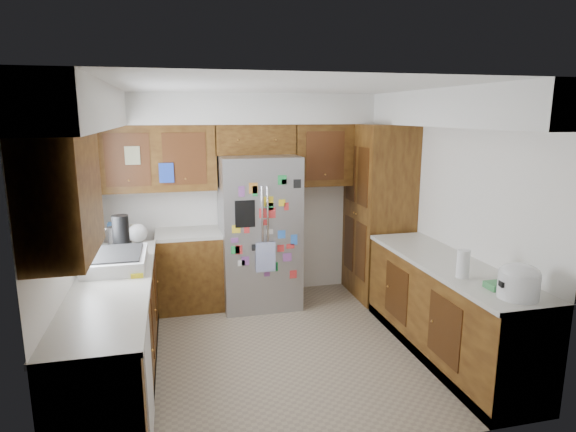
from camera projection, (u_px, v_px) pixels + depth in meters
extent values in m
plane|color=gray|center=(282.00, 348.00, 4.76)|extent=(3.60, 3.60, 0.00)
cube|color=white|center=(253.00, 197.00, 6.02)|extent=(3.60, 0.04, 2.50)
cube|color=white|center=(75.00, 236.00, 4.09)|extent=(0.04, 3.20, 2.50)
cube|color=white|center=(453.00, 216.00, 4.91)|extent=(0.04, 3.20, 2.50)
cube|color=white|center=(339.00, 281.00, 2.98)|extent=(3.60, 0.04, 2.50)
cube|color=white|center=(281.00, 86.00, 4.24)|extent=(3.60, 3.20, 0.02)
cube|color=silver|center=(254.00, 109.00, 5.62)|extent=(3.60, 0.38, 0.35)
cube|color=silver|center=(88.00, 107.00, 3.91)|extent=(0.38, 3.20, 0.35)
cube|color=silver|center=(443.00, 108.00, 4.65)|extent=(0.38, 3.20, 0.35)
cube|color=#3C1F0B|center=(157.00, 158.00, 5.49)|extent=(1.33, 0.34, 0.75)
cube|color=#3C1F0B|center=(344.00, 154.00, 6.01)|extent=(1.33, 0.34, 0.75)
cube|color=#3C1F0B|center=(62.00, 197.00, 2.92)|extent=(0.34, 0.85, 0.75)
cube|color=white|center=(75.00, 194.00, 4.11)|extent=(0.02, 0.90, 1.05)
cube|color=white|center=(80.00, 193.00, 4.12)|extent=(0.01, 1.02, 1.15)
cube|color=#1F3FB7|center=(166.00, 173.00, 5.36)|extent=(0.16, 0.02, 0.22)
cube|color=beige|center=(132.00, 155.00, 5.24)|extent=(0.16, 0.02, 0.20)
cube|color=#3C1F0B|center=(116.00, 336.00, 4.04)|extent=(0.60, 2.60, 0.88)
cube|color=#3C1F0B|center=(190.00, 271.00, 5.72)|extent=(0.75, 0.60, 0.88)
cube|color=beige|center=(112.00, 284.00, 3.94)|extent=(0.63, 2.60, 0.04)
cube|color=beige|center=(188.00, 233.00, 5.62)|extent=(0.75, 0.60, 0.04)
cube|color=black|center=(119.00, 378.00, 4.12)|extent=(0.60, 2.60, 0.10)
cube|color=silver|center=(149.00, 383.00, 3.30)|extent=(0.01, 0.58, 0.80)
cube|color=#3C1F0B|center=(447.00, 311.00, 4.56)|extent=(0.60, 2.25, 0.88)
cube|color=beige|center=(450.00, 264.00, 4.47)|extent=(0.63, 2.25, 0.04)
cube|color=black|center=(444.00, 348.00, 4.64)|extent=(0.60, 2.25, 0.10)
cube|color=#3C1F0B|center=(378.00, 212.00, 5.98)|extent=(0.60, 0.90, 2.15)
cube|color=gray|center=(259.00, 231.00, 5.72)|extent=(0.90, 0.75, 1.80)
cylinder|color=silver|center=(262.00, 227.00, 5.31)|extent=(0.02, 0.02, 0.90)
cylinder|color=silver|center=(268.00, 226.00, 5.32)|extent=(0.02, 0.02, 0.90)
cube|color=black|center=(245.00, 214.00, 5.25)|extent=(0.22, 0.01, 0.30)
cube|color=white|center=(266.00, 257.00, 5.38)|extent=(0.22, 0.01, 0.34)
cube|color=black|center=(297.00, 184.00, 5.31)|extent=(0.09, 0.00, 0.10)
cube|color=red|center=(264.00, 213.00, 5.29)|extent=(0.10, 0.00, 0.11)
cube|color=red|center=(290.00, 246.00, 5.44)|extent=(0.09, 0.00, 0.05)
cube|color=red|center=(271.00, 213.00, 5.31)|extent=(0.10, 0.00, 0.12)
cube|color=yellow|center=(269.00, 201.00, 5.28)|extent=(0.11, 0.00, 0.11)
cube|color=red|center=(266.00, 222.00, 5.32)|extent=(0.07, 0.00, 0.07)
cube|color=#8C4C99|center=(284.00, 182.00, 5.27)|extent=(0.06, 0.00, 0.06)
cube|color=green|center=(282.00, 180.00, 5.27)|extent=(0.10, 0.00, 0.10)
cube|color=#8C4C99|center=(245.00, 261.00, 5.35)|extent=(0.09, 0.00, 0.10)
cube|color=#8C4C99|center=(242.00, 191.00, 5.19)|extent=(0.07, 0.00, 0.12)
cube|color=green|center=(269.00, 207.00, 5.29)|extent=(0.09, 0.00, 0.08)
cube|color=white|center=(241.00, 263.00, 5.35)|extent=(0.08, 0.00, 0.07)
cube|color=red|center=(293.00, 274.00, 5.52)|extent=(0.08, 0.00, 0.10)
cube|color=red|center=(281.00, 248.00, 5.42)|extent=(0.08, 0.00, 0.08)
cube|color=blue|center=(294.00, 240.00, 5.44)|extent=(0.08, 0.00, 0.12)
cube|color=green|center=(235.00, 250.00, 5.30)|extent=(0.10, 0.00, 0.09)
cube|color=red|center=(247.00, 230.00, 5.29)|extent=(0.06, 0.00, 0.07)
cube|color=red|center=(239.00, 250.00, 5.31)|extent=(0.08, 0.00, 0.10)
cube|color=yellow|center=(236.00, 229.00, 5.26)|extent=(0.09, 0.00, 0.09)
cube|color=yellow|center=(282.00, 203.00, 5.32)|extent=(0.08, 0.00, 0.08)
cube|color=green|center=(274.00, 267.00, 5.45)|extent=(0.10, 0.00, 0.11)
cube|color=blue|center=(282.00, 234.00, 5.39)|extent=(0.09, 0.00, 0.09)
cube|color=blue|center=(272.00, 267.00, 5.44)|extent=(0.11, 0.00, 0.08)
cube|color=red|center=(286.00, 207.00, 5.34)|extent=(0.05, 0.00, 0.09)
cube|color=orange|center=(253.00, 188.00, 5.21)|extent=(0.10, 0.00, 0.12)
cube|color=green|center=(255.00, 191.00, 5.22)|extent=(0.05, 0.00, 0.11)
cube|color=#8C4C99|center=(267.00, 273.00, 5.44)|extent=(0.07, 0.00, 0.08)
cube|color=white|center=(270.00, 232.00, 5.35)|extent=(0.08, 0.00, 0.06)
cube|color=#8C4C99|center=(235.00, 240.00, 5.28)|extent=(0.08, 0.00, 0.06)
cube|color=#8C4C99|center=(287.00, 257.00, 5.46)|extent=(0.10, 0.00, 0.10)
cube|color=black|center=(254.00, 248.00, 5.35)|extent=(0.06, 0.00, 0.07)
cube|color=#3C1F0B|center=(255.00, 139.00, 5.71)|extent=(0.96, 0.34, 0.35)
sphere|color=#1219C0|center=(240.00, 111.00, 5.61)|extent=(0.31, 0.31, 0.31)
cylinder|color=black|center=(274.00, 118.00, 5.74)|extent=(0.26, 0.26, 0.15)
ellipsoid|color=#333338|center=(274.00, 111.00, 5.72)|extent=(0.24, 0.24, 0.11)
cube|color=silver|center=(116.00, 261.00, 4.31)|extent=(0.52, 0.70, 0.12)
cube|color=black|center=(115.00, 254.00, 4.29)|extent=(0.44, 0.60, 0.02)
cylinder|color=silver|center=(91.00, 245.00, 4.23)|extent=(0.02, 0.02, 0.30)
cylinder|color=silver|center=(97.00, 230.00, 4.22)|extent=(0.16, 0.02, 0.02)
cube|color=yellow|center=(138.00, 273.00, 4.10)|extent=(0.10, 0.18, 0.04)
cube|color=black|center=(122.00, 248.00, 4.75)|extent=(0.18, 0.14, 0.10)
cylinder|color=black|center=(121.00, 229.00, 4.71)|extent=(0.16, 0.16, 0.28)
cylinder|color=gray|center=(115.00, 236.00, 5.01)|extent=(0.14, 0.14, 0.20)
sphere|color=silver|center=(138.00, 233.00, 5.15)|extent=(0.20, 0.20, 0.20)
cube|color=#3F72B2|center=(115.00, 231.00, 5.30)|extent=(0.14, 0.10, 0.18)
cube|color=#BFB28C|center=(135.00, 231.00, 5.37)|extent=(0.10, 0.08, 0.14)
cylinder|color=silver|center=(122.00, 251.00, 4.65)|extent=(0.08, 0.08, 0.11)
cylinder|color=white|center=(519.00, 285.00, 3.58)|extent=(0.30, 0.30, 0.20)
ellipsoid|color=white|center=(520.00, 272.00, 3.56)|extent=(0.29, 0.29, 0.13)
cube|color=black|center=(503.00, 284.00, 3.55)|extent=(0.04, 0.06, 0.04)
cylinder|color=white|center=(463.00, 264.00, 4.02)|extent=(0.11, 0.11, 0.24)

